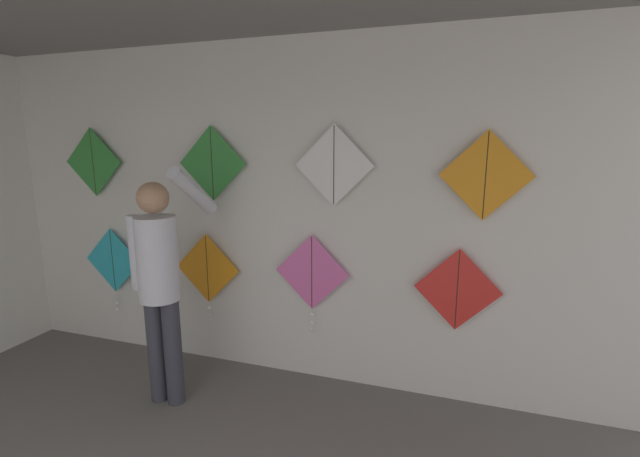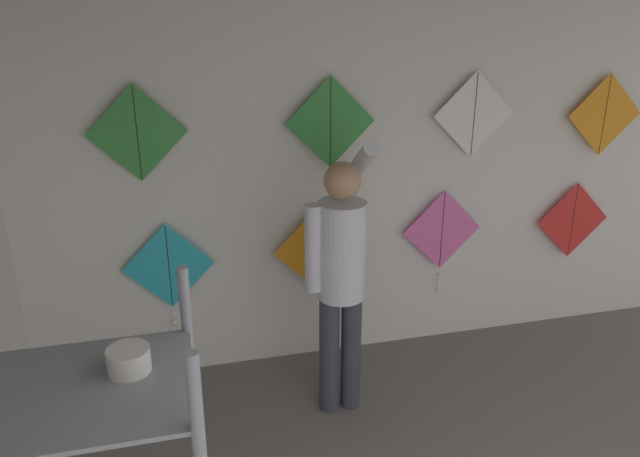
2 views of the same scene
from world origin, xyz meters
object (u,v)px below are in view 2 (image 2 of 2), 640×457
object	(u,v)px
kite_4	(137,133)
kite_1	(316,252)
kite_0	(169,271)
shopkeeper	(341,268)
kite_7	(605,115)
kite_2	(442,234)
kite_5	(330,122)
kite_6	(474,115)
kite_3	(573,220)

from	to	relation	value
kite_4	kite_1	bearing A→B (deg)	-0.03
kite_0	kite_1	distance (m)	1.05
shopkeeper	kite_4	bearing A→B (deg)	149.86
kite_7	kite_0	bearing A→B (deg)	-179.99
kite_0	kite_2	distance (m)	2.03
kite_5	kite_1	bearing A→B (deg)	-179.69
kite_1	kite_6	world-z (taller)	kite_6
kite_5	kite_6	xyz separation A→B (m)	(1.06, 0.00, 0.00)
shopkeeper	kite_3	size ratio (longest dim) A/B	2.92
shopkeeper	kite_0	size ratio (longest dim) A/B	2.19
kite_1	kite_6	size ratio (longest dim) A/B	1.22
shopkeeper	kite_7	distance (m)	2.45
kite_4	kite_5	size ratio (longest dim) A/B	1.00
shopkeeper	kite_7	size ratio (longest dim) A/B	2.92
kite_6	kite_7	bearing A→B (deg)	0.00
kite_2	kite_1	bearing A→B (deg)	179.99
shopkeeper	kite_6	world-z (taller)	kite_6
kite_3	kite_6	world-z (taller)	kite_6
shopkeeper	kite_2	world-z (taller)	shopkeeper
shopkeeper	kite_2	bearing A→B (deg)	30.99
shopkeeper	kite_0	distance (m)	1.24
kite_7	kite_2	bearing A→B (deg)	-179.96
kite_2	kite_3	bearing A→B (deg)	0.04
kite_2	kite_6	size ratio (longest dim) A/B	1.33
kite_1	kite_3	bearing A→B (deg)	0.01
kite_1	kite_5	xyz separation A→B (m)	(0.10, 0.00, 0.95)
kite_6	kite_7	distance (m)	1.09
kite_5	kite_6	distance (m)	1.06
kite_4	kite_6	size ratio (longest dim) A/B	1.00
shopkeeper	kite_6	xyz separation A→B (m)	(1.16, 0.63, 0.79)
kite_4	kite_7	world-z (taller)	kite_4
kite_0	kite_2	bearing A→B (deg)	0.00
kite_3	kite_5	world-z (taller)	kite_5
shopkeeper	kite_0	world-z (taller)	shopkeeper
kite_0	kite_1	size ratio (longest dim) A/B	1.09
kite_1	kite_4	size ratio (longest dim) A/B	1.22
kite_3	kite_4	size ratio (longest dim) A/B	1.00
kite_5	kite_6	size ratio (longest dim) A/B	1.00
kite_1	kite_4	xyz separation A→B (m)	(-1.16, 0.00, 0.94)
kite_1	kite_3	size ratio (longest dim) A/B	1.22
kite_0	kite_4	world-z (taller)	kite_4
kite_5	kite_3	bearing A→B (deg)	0.00
kite_5	shopkeeper	bearing A→B (deg)	-98.79
kite_2	kite_3	size ratio (longest dim) A/B	1.33
kite_0	kite_7	world-z (taller)	kite_7
kite_1	kite_2	size ratio (longest dim) A/B	0.92
kite_3	kite_5	xyz separation A→B (m)	(-2.02, 0.00, 0.89)
shopkeeper	kite_3	distance (m)	2.21
kite_7	kite_6	bearing A→B (deg)	180.00
kite_6	kite_7	size ratio (longest dim) A/B	1.00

